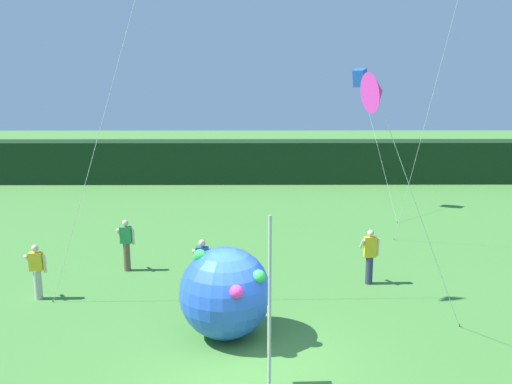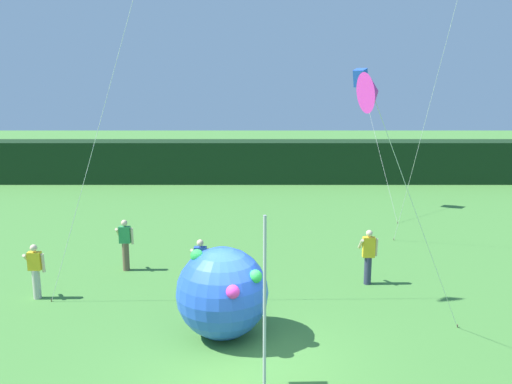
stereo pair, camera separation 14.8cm
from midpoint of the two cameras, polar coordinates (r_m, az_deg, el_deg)
ground_plane at (r=12.52m, az=-0.77°, el=-17.26°), size 120.00×120.00×0.00m
distant_treeline at (r=33.46m, az=-0.52°, el=3.28°), size 80.00×2.40×2.55m
banner_flag at (r=10.19m, az=0.97°, el=-12.90°), size 0.06×1.03×3.78m
person_near_banner at (r=16.48m, az=-22.57°, el=-7.72°), size 0.55×0.48×1.60m
person_mid_field at (r=16.70m, az=11.79°, el=-6.61°), size 0.55×0.48×1.71m
person_far_left at (r=18.00m, az=-13.89°, el=-5.38°), size 0.55×0.48×1.71m
person_far_right at (r=15.63m, az=-6.00°, el=-7.79°), size 0.55×0.48×1.66m
inflatable_balloon at (r=13.03m, az=-3.64°, el=-10.67°), size 2.22×2.24×2.22m
kite_magenta_delta_0 at (r=10.57m, az=12.33°, el=10.27°), size 3.16×2.64×6.27m
kite_blue_box_1 at (r=26.37m, az=10.88°, el=11.84°), size 1.70×3.59×6.77m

